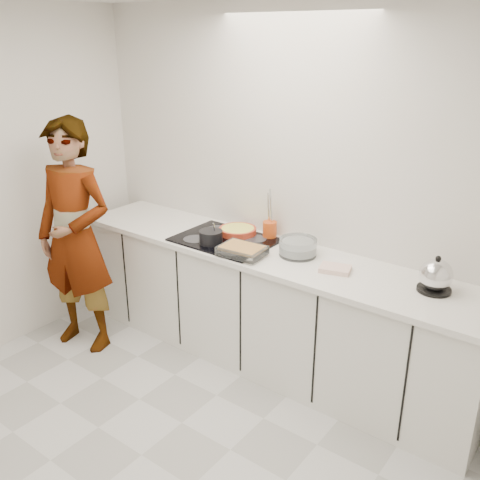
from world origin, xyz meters
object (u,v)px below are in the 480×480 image
Objects in this scene: mixing_bowl at (298,248)px; cook at (75,238)px; tart_dish at (238,230)px; kettle at (436,276)px; utensil_crock at (270,230)px; hob at (225,240)px; baking_dish at (242,250)px; saucepan at (211,237)px.

cook reaches higher than mixing_bowl.
kettle is at bearing -1.76° from tart_dish.
tart_dish is 0.97× the size of mixing_bowl.
tart_dish is at bearing -157.39° from utensil_crock.
tart_dish is 1.24m from cook.
hob is 3.11× the size of kettle.
tart_dish is at bearing 131.47° from baking_dish.
kettle is at bearing 3.77° from hob.
hob is 0.40× the size of cook.
hob is at bearing 150.11° from baking_dish.
utensil_crock is (-1.29, 0.14, -0.03)m from kettle.
saucepan is 1.05m from cook.
hob is 2.15× the size of mixing_bowl.
saucepan is at bearing -160.72° from mixing_bowl.
cook is (-2.48, -0.74, -0.10)m from kettle.
saucepan is at bearing 173.83° from baking_dish.
utensil_crock is (0.27, 0.37, 0.00)m from saucepan.
cook is (-0.95, -0.64, -0.01)m from hob.
utensil_crock reaches higher than tart_dish.
cook reaches higher than tart_dish.
baking_dish is 1.41× the size of kettle.
baking_dish is (0.31, -0.03, -0.01)m from saucepan.
mixing_bowl is at bearing 12.36° from cook.
utensil_crock is at bearing 96.11° from baking_dish.
cook is at bearing -145.98° from hob.
saucepan is at bearing -171.62° from kettle.
kettle reaches higher than tart_dish.
kettle is at bearing 0.95° from mixing_bowl.
mixing_bowl is 0.38m from utensil_crock.
hob is 0.33m from baking_dish.
mixing_bowl is 1.70m from cook.
hob is 0.35m from utensil_crock.
kettle reaches higher than baking_dish.
saucepan reaches higher than tart_dish.
baking_dish is (0.28, -0.16, 0.04)m from hob.
cook is (-1.23, -0.48, -0.05)m from baking_dish.
utensil_crock is at bearing 22.61° from tart_dish.
tart_dish is 2.46× the size of utensil_crock.
kettle is at bearing 8.38° from saucepan.
hob is 0.15m from tart_dish.
mixing_bowl is 0.95m from kettle.
mixing_bowl is (0.58, 0.09, 0.05)m from hob.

